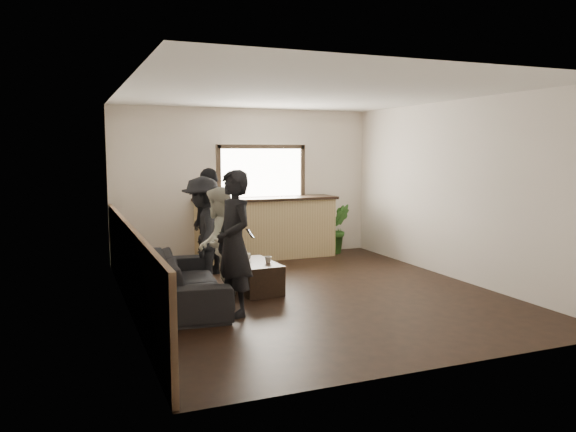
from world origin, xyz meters
name	(u,v)px	position (x,y,z in m)	size (l,w,h in m)	color
ground	(310,293)	(0.00, 0.00, 0.00)	(5.00, 6.00, 0.01)	black
room_shell	(261,192)	(-0.74, 0.00, 1.47)	(5.01, 6.01, 2.80)	silver
bar_counter	(266,224)	(0.30, 2.70, 0.64)	(2.70, 0.68, 2.13)	tan
sofa	(187,280)	(-1.75, 0.08, 0.32)	(2.21, 0.86, 0.65)	black
coffee_table	(255,276)	(-0.69, 0.40, 0.21)	(0.53, 0.96, 0.43)	black
cup_a	(246,257)	(-0.77, 0.55, 0.48)	(0.13, 0.13, 0.10)	silver
cup_b	(268,260)	(-0.54, 0.27, 0.47)	(0.10, 0.10, 0.09)	silver
potted_plant	(336,229)	(1.76, 2.65, 0.49)	(0.54, 0.43, 0.98)	#2D6623
person_a	(234,243)	(-1.30, -0.62, 0.89)	(0.53, 0.71, 1.79)	black
person_b	(218,244)	(-1.30, 0.12, 0.77)	(0.84, 0.92, 1.53)	silver
person_c	(203,232)	(-1.30, 0.99, 0.82)	(0.83, 1.17, 1.64)	black
person_d	(211,222)	(-1.02, 1.65, 0.87)	(0.98, 1.06, 1.74)	black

